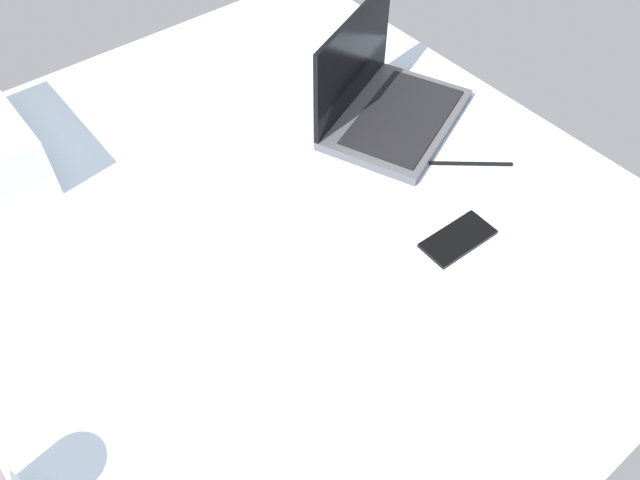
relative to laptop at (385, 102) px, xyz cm
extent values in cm
cube|color=silver|center=(-62.45, -8.00, -13.41)|extent=(180.00, 140.00, 18.00)
cube|color=#4C4C51|center=(1.18, -2.80, -3.41)|extent=(39.34, 34.00, 2.00)
cube|color=black|center=(1.76, -4.19, -2.21)|extent=(33.32, 26.92, 0.40)
cube|color=black|center=(-3.09, 7.33, 8.09)|extent=(30.80, 13.73, 21.00)
cube|color=black|center=(-13.21, -34.77, -4.01)|extent=(14.14, 7.10, 0.80)
cube|color=black|center=(3.89, -22.38, -4.11)|extent=(13.42, 11.37, 0.60)
camera|label=1|loc=(-79.85, -77.41, 83.88)|focal=35.25mm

